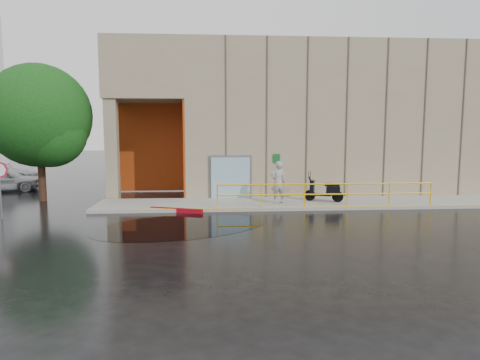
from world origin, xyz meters
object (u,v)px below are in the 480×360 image
(red_curb, at_px, (176,210))
(scooter, at_px, (324,184))
(car_a, at_px, (4,179))
(person, at_px, (278,182))
(tree_near, at_px, (42,120))

(red_curb, bearing_deg, scooter, 11.57)
(red_curb, distance_m, car_a, 12.56)
(person, xyz_separation_m, red_curb, (-4.57, -1.10, -1.03))
(scooter, height_order, tree_near, tree_near)
(person, bearing_deg, tree_near, -23.55)
(car_a, xyz_separation_m, tree_near, (3.67, -3.69, 3.29))
(person, height_order, scooter, person)
(red_curb, relative_size, car_a, 0.58)
(person, distance_m, scooter, 2.26)
(person, distance_m, red_curb, 4.81)
(scooter, bearing_deg, car_a, -175.41)
(red_curb, bearing_deg, tree_near, 152.82)
(car_a, bearing_deg, scooter, -116.92)
(car_a, bearing_deg, person, -120.45)
(tree_near, bearing_deg, car_a, 134.79)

